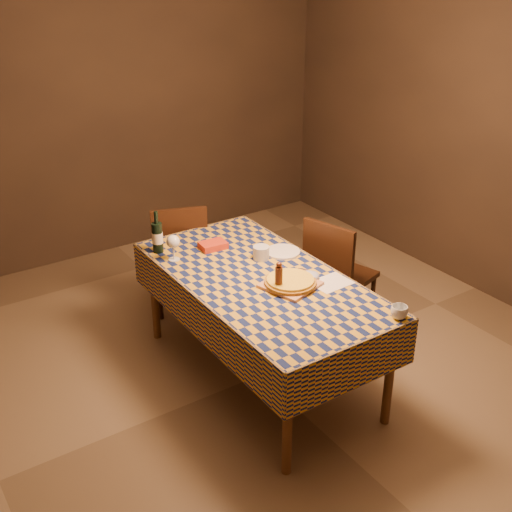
% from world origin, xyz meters
% --- Properties ---
extents(room, '(5.00, 5.10, 2.70)m').
position_xyz_m(room, '(0.00, 0.00, 1.35)').
color(room, brown).
rests_on(room, ground).
extents(dining_table, '(0.94, 1.84, 0.77)m').
position_xyz_m(dining_table, '(0.00, 0.00, 0.69)').
color(dining_table, brown).
rests_on(dining_table, ground).
extents(cutting_board, '(0.38, 0.38, 0.02)m').
position_xyz_m(cutting_board, '(0.09, -0.20, 0.78)').
color(cutting_board, '#B77A56').
rests_on(cutting_board, dining_table).
extents(pizza, '(0.42, 0.42, 0.03)m').
position_xyz_m(pizza, '(0.09, -0.20, 0.80)').
color(pizza, '#8A5B17').
rests_on(pizza, cutting_board).
extents(pepper_mill, '(0.06, 0.06, 0.20)m').
position_xyz_m(pepper_mill, '(-0.01, -0.21, 0.86)').
color(pepper_mill, '#471E10').
rests_on(pepper_mill, dining_table).
extents(bowl, '(0.15, 0.15, 0.04)m').
position_xyz_m(bowl, '(0.20, -0.15, 0.79)').
color(bowl, '#674E56').
rests_on(bowl, dining_table).
extents(wine_glass, '(0.10, 0.10, 0.18)m').
position_xyz_m(wine_glass, '(-0.35, 0.53, 0.90)').
color(wine_glass, silver).
rests_on(wine_glass, dining_table).
extents(wine_bottle, '(0.09, 0.09, 0.30)m').
position_xyz_m(wine_bottle, '(-0.38, 0.70, 0.88)').
color(wine_bottle, black).
rests_on(wine_bottle, dining_table).
extents(deli_tub, '(0.13, 0.13, 0.09)m').
position_xyz_m(deli_tub, '(0.15, 0.22, 0.82)').
color(deli_tub, '#B8BCBE').
rests_on(deli_tub, dining_table).
extents(takeout_container, '(0.19, 0.14, 0.05)m').
position_xyz_m(takeout_container, '(-0.04, 0.54, 0.79)').
color(takeout_container, '#B42D17').
rests_on(takeout_container, dining_table).
extents(white_plate, '(0.31, 0.31, 0.01)m').
position_xyz_m(white_plate, '(0.33, 0.21, 0.78)').
color(white_plate, silver).
rests_on(white_plate, dining_table).
extents(tumbler, '(0.12, 0.12, 0.08)m').
position_xyz_m(tumbler, '(0.38, -0.85, 0.81)').
color(tumbler, silver).
rests_on(tumbler, dining_table).
extents(flour_patch, '(0.25, 0.20, 0.00)m').
position_xyz_m(flour_patch, '(0.33, -0.31, 0.77)').
color(flour_patch, silver).
rests_on(flour_patch, dining_table).
extents(flour_bag, '(0.19, 0.15, 0.05)m').
position_xyz_m(flour_bag, '(0.22, -0.20, 0.80)').
color(flour_bag, '#9CA4C8').
rests_on(flour_bag, dining_table).
extents(chair_far, '(0.54, 0.54, 0.93)m').
position_xyz_m(chair_far, '(-0.04, 1.08, 0.52)').
color(chair_far, black).
rests_on(chair_far, ground).
extents(chair_right, '(0.53, 0.52, 0.93)m').
position_xyz_m(chair_right, '(0.78, 0.16, 0.52)').
color(chair_right, black).
rests_on(chair_right, ground).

